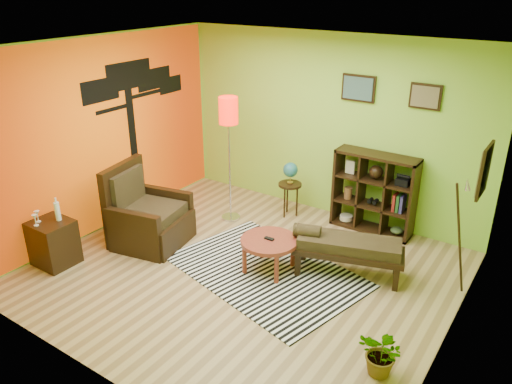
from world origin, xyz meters
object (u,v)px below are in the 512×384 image
Objects in this scene: side_cabinet at (54,242)px; cube_shelf at (375,193)px; coffee_table at (269,244)px; bench at (346,246)px; armchair at (147,220)px; globe_table at (290,176)px; potted_plant at (382,358)px; floor_lamp at (229,122)px.

cube_shelf is (3.11, 3.24, 0.29)m from side_cabinet.
coffee_table is 0.96m from bench.
bench is at bearing 16.19° from armchair.
globe_table is (1.25, 1.87, 0.33)m from armchair.
side_cabinet is at bearing -150.03° from bench.
globe_table reaches higher than coffee_table.
cube_shelf is 3.04m from potted_plant.
coffee_table is 1.99m from floor_lamp.
globe_table is at bearing 56.26° from armchair.
cube_shelf reaches higher than bench.
globe_table is (0.71, 0.62, -0.89)m from floor_lamp.
globe_table is 0.74× the size of cube_shelf.
armchair is 3.31m from cube_shelf.
globe_table is (-0.60, 1.54, 0.29)m from coffee_table.
armchair reaches higher than coffee_table.
potted_plant is at bearing -9.58° from armchair.
coffee_table is 0.82× the size of globe_table.
coffee_table is 0.64× the size of armchair.
armchair is 1.83m from floor_lamp.
armchair is 1.23× the size of side_cabinet.
potted_plant is (4.33, 0.48, -0.12)m from side_cabinet.
floor_lamp is (0.54, 1.25, 1.22)m from armchair.
side_cabinet is 1.04× the size of globe_table.
potted_plant is (2.50, -2.50, -0.48)m from globe_table.
side_cabinet is 0.77× the size of cube_shelf.
armchair is at bearing -169.99° from coffee_table.
potted_plant is at bearing 6.30° from side_cabinet.
globe_table is at bearing 134.94° from potted_plant.
armchair is 2.81m from bench.
side_cabinet is at bearing -117.83° from armchair.
armchair is at bearing 62.17° from side_cabinet.
cube_shelf reaches higher than potted_plant.
cube_shelf is (0.68, 1.80, 0.21)m from coffee_table.
floor_lamp reaches higher than potted_plant.
side_cabinet is 0.48× the size of floor_lamp.
coffee_table is at bearing 10.01° from armchair.
floor_lamp is 2.17× the size of globe_table.
bench is (1.45, -1.09, -0.27)m from globe_table.
coffee_table is 0.38× the size of floor_lamp.
coffee_table is at bearing -68.69° from globe_table.
bench is (2.16, -0.47, -1.16)m from floor_lamp.
floor_lamp reaches higher than side_cabinet.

